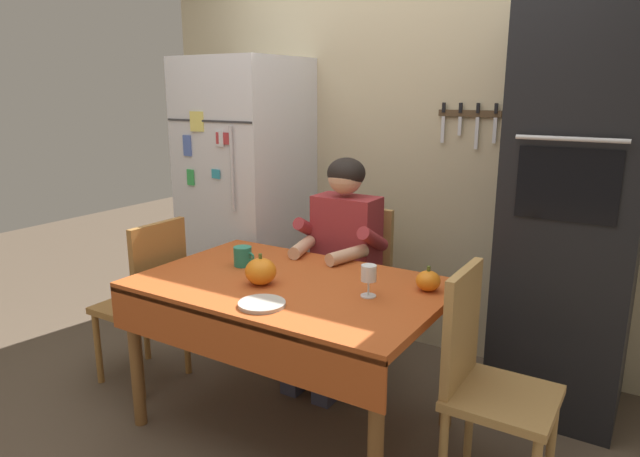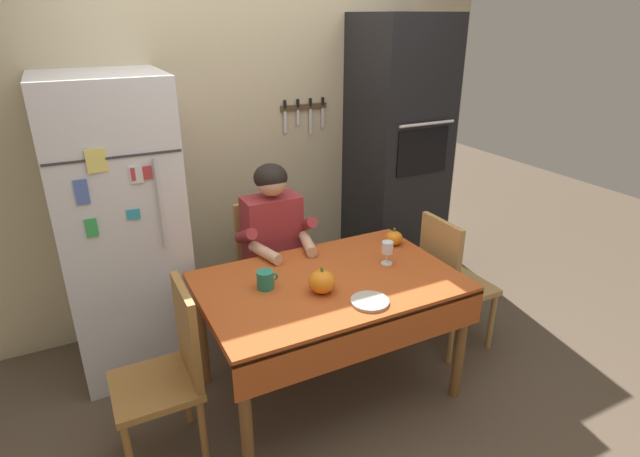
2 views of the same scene
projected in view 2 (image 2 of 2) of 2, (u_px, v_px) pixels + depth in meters
name	position (u px, v px, depth m)	size (l,w,h in m)	color
ground_plane	(336.00, 398.00, 2.99)	(10.00, 10.00, 0.00)	brown
back_wall_assembly	(254.00, 134.00, 3.62)	(3.70, 0.13, 2.60)	#BCAD89
refrigerator	(121.00, 229.00, 3.03)	(0.68, 0.71, 1.80)	silver
wall_oven	(396.00, 162.00, 3.84)	(0.60, 0.64, 2.10)	black
dining_table	(331.00, 295.00, 2.80)	(1.40, 0.90, 0.74)	brown
chair_behind_person	(267.00, 263.00, 3.48)	(0.40, 0.40, 0.93)	tan
seated_person	(276.00, 243.00, 3.23)	(0.47, 0.55, 1.25)	#38384C
chair_left_side	(170.00, 368.00, 2.45)	(0.40, 0.40, 0.93)	#9E6B33
chair_right_side	(449.00, 278.00, 3.28)	(0.40, 0.40, 0.93)	tan
coffee_mug	(266.00, 280.00, 2.68)	(0.12, 0.09, 0.10)	#237F66
wine_glass	(387.00, 249.00, 2.93)	(0.07, 0.07, 0.14)	white
pumpkin_large	(322.00, 282.00, 2.64)	(0.14, 0.14, 0.14)	orange
pumpkin_medium	(394.00, 238.00, 3.19)	(0.11, 0.11, 0.11)	orange
serving_tray	(370.00, 301.00, 2.56)	(0.20, 0.20, 0.02)	#B7B2A8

